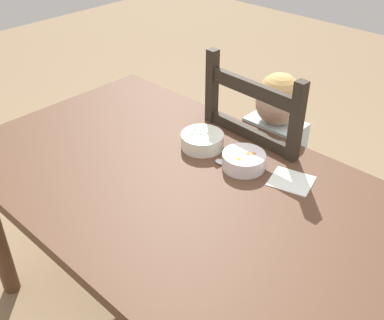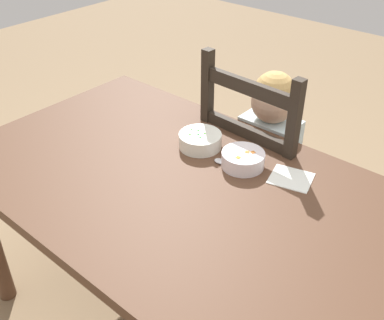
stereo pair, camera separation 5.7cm
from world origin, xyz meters
TOP-DOWN VIEW (x-y plane):
  - dining_table at (0.00, 0.00)m, footprint 1.49×0.90m
  - dining_chair at (0.02, 0.49)m, footprint 0.44×0.44m
  - child_figure at (0.02, 0.49)m, footprint 0.32×0.31m
  - bowl_of_peas at (-0.07, 0.20)m, footprint 0.15×0.15m
  - bowl_of_carrots at (0.11, 0.20)m, footprint 0.14×0.14m
  - spoon at (0.06, 0.17)m, footprint 0.14×0.04m
  - paper_napkin at (0.27, 0.24)m, footprint 0.16×0.15m

SIDE VIEW (x-z plane):
  - dining_chair at x=0.02m, z-range -0.05..0.97m
  - child_figure at x=0.02m, z-range 0.15..1.08m
  - dining_table at x=0.00m, z-range 0.27..1.00m
  - paper_napkin at x=0.27m, z-range 0.73..0.73m
  - spoon at x=0.06m, z-range 0.73..0.74m
  - bowl_of_carrots at x=0.11m, z-range 0.73..0.78m
  - bowl_of_peas at x=-0.07m, z-range 0.73..0.78m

